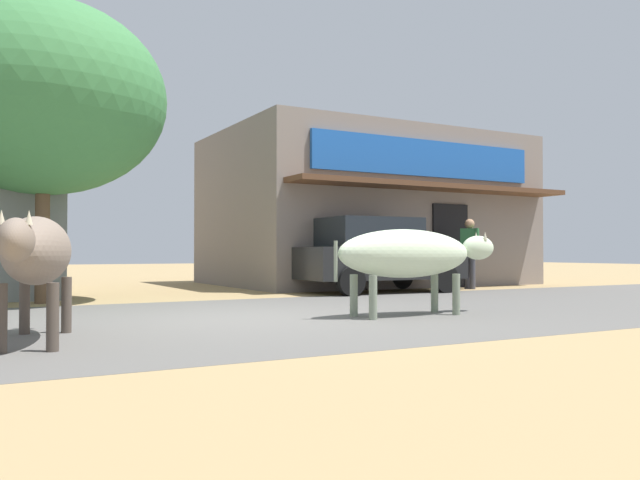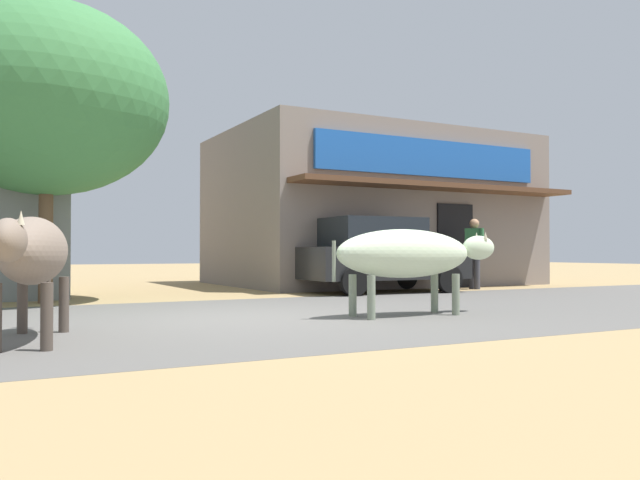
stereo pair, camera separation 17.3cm
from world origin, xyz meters
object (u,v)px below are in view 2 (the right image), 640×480
Objects in this scene: pedestrian_by_shop at (474,248)px; roadside_tree at (47,100)px; cow_far_dark at (409,254)px; cow_near_brown at (33,252)px; parked_hatchback_car at (379,254)px.

roadside_tree is at bearing 178.57° from pedestrian_by_shop.
pedestrian_by_shop reaches higher than cow_far_dark.
roadside_tree is at bearing 83.74° from cow_near_brown.
cow_far_dark is 6.96m from pedestrian_by_shop.
cow_far_dark is at bearing -48.26° from roadside_tree.
roadside_tree is 1.91× the size of cow_far_dark.
pedestrian_by_shop is at bearing 26.52° from cow_near_brown.
cow_near_brown is 11.30m from pedestrian_by_shop.
roadside_tree reaches higher than cow_near_brown.
pedestrian_by_shop is (9.53, -0.24, -2.58)m from roadside_tree.
pedestrian_by_shop is (2.73, -0.03, 0.16)m from parked_hatchback_car.
parked_hatchback_car is at bearing 34.49° from cow_near_brown.
roadside_tree is 7.34m from parked_hatchback_car.
cow_far_dark is at bearing -138.75° from pedestrian_by_shop.
parked_hatchback_car is 1.34× the size of cow_far_dark.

